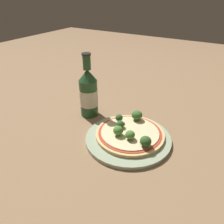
# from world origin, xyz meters

# --- Properties ---
(ground_plane) EXTENTS (3.00, 3.00, 0.00)m
(ground_plane) POSITION_xyz_m (0.00, 0.00, 0.00)
(ground_plane) COLOR #846647
(plate) EXTENTS (0.26, 0.26, 0.01)m
(plate) POSITION_xyz_m (-0.02, -0.02, 0.01)
(plate) COLOR #93A384
(plate) RESTS_ON ground_plane
(pizza) EXTENTS (0.21, 0.21, 0.01)m
(pizza) POSITION_xyz_m (-0.01, -0.02, 0.02)
(pizza) COLOR tan
(pizza) RESTS_ON plate
(broccoli_floret_0) EXTENTS (0.03, 0.03, 0.03)m
(broccoli_floret_0) POSITION_xyz_m (-0.04, -0.04, 0.04)
(broccoli_floret_0) COLOR #6B8E51
(broccoli_floret_0) RESTS_ON pizza
(broccoli_floret_1) EXTENTS (0.04, 0.04, 0.03)m
(broccoli_floret_1) POSITION_xyz_m (0.07, -0.01, 0.04)
(broccoli_floret_1) COLOR #6B8E51
(broccoli_floret_1) RESTS_ON pizza
(broccoli_floret_2) EXTENTS (0.03, 0.03, 0.02)m
(broccoli_floret_2) POSITION_xyz_m (0.00, 0.01, 0.04)
(broccoli_floret_2) COLOR #6B8E51
(broccoli_floret_2) RESTS_ON pizza
(broccoli_floret_3) EXTENTS (0.03, 0.03, 0.03)m
(broccoli_floret_3) POSITION_xyz_m (-0.04, 0.00, 0.04)
(broccoli_floret_3) COLOR #6B8E51
(broccoli_floret_3) RESTS_ON pizza
(broccoli_floret_4) EXTENTS (0.02, 0.02, 0.03)m
(broccoli_floret_4) POSITION_xyz_m (0.02, 0.03, 0.04)
(broccoli_floret_4) COLOR #6B8E51
(broccoli_floret_4) RESTS_ON pizza
(broccoli_floret_5) EXTENTS (0.03, 0.03, 0.03)m
(broccoli_floret_5) POSITION_xyz_m (-0.04, -0.09, 0.04)
(broccoli_floret_5) COLOR #6B8E51
(broccoli_floret_5) RESTS_ON pizza
(beer_bottle) EXTENTS (0.06, 0.06, 0.23)m
(beer_bottle) POSITION_xyz_m (0.05, 0.17, 0.09)
(beer_bottle) COLOR #234C28
(beer_bottle) RESTS_ON ground_plane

